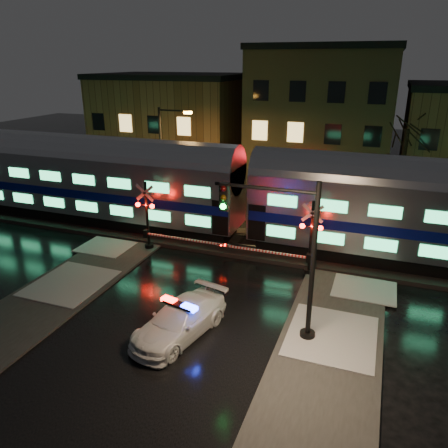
{
  "coord_description": "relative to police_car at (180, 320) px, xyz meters",
  "views": [
    {
      "loc": [
        7.6,
        -18.67,
        10.66
      ],
      "look_at": [
        -0.23,
        2.5,
        2.2
      ],
      "focal_mm": 35.0,
      "sensor_mm": 36.0,
      "label": 1
    }
  ],
  "objects": [
    {
      "name": "traffic_light",
      "position": [
        3.94,
        1.51,
        2.82
      ],
      "size": [
        4.29,
        0.74,
        6.64
      ],
      "rotation": [
        0.0,
        0.0,
        0.0
      ],
      "color": "black",
      "rests_on": "ground"
    },
    {
      "name": "building_left",
      "position": [
        -13.58,
        26.93,
        3.79
      ],
      "size": [
        14.0,
        10.0,
        9.0
      ],
      "primitive_type": "cube",
      "color": "brown",
      "rests_on": "ground"
    },
    {
      "name": "crossing_signal_left",
      "position": [
        -5.24,
        7.24,
        1.03
      ],
      "size": [
        5.91,
        0.66,
        4.19
      ],
      "color": "black",
      "rests_on": "ground"
    },
    {
      "name": "streetlight",
      "position": [
        -7.78,
        13.93,
        3.7
      ],
      "size": [
        2.56,
        0.27,
        7.65
      ],
      "color": "black",
      "rests_on": "ground"
    },
    {
      "name": "train",
      "position": [
        -0.32,
        9.93,
        2.68
      ],
      "size": [
        51.0,
        3.12,
        5.92
      ],
      "color": "black",
      "rests_on": "ballast"
    },
    {
      "name": "sidewalk_right",
      "position": [
        5.92,
        -1.07,
        -0.65
      ],
      "size": [
        4.0,
        20.0,
        0.12
      ],
      "primitive_type": "cube",
      "color": "#2D2D2D",
      "rests_on": "ground"
    },
    {
      "name": "ground",
      "position": [
        -0.58,
        4.93,
        -0.71
      ],
      "size": [
        120.0,
        120.0,
        0.0
      ],
      "primitive_type": "plane",
      "color": "black",
      "rests_on": "ground"
    },
    {
      "name": "sidewalk_left",
      "position": [
        -7.08,
        -1.07,
        -0.65
      ],
      "size": [
        4.0,
        20.0,
        0.12
      ],
      "primitive_type": "cube",
      "color": "#2D2D2D",
      "rests_on": "ground"
    },
    {
      "name": "police_car",
      "position": [
        0.0,
        0.0,
        0.0
      ],
      "size": [
        3.03,
        5.16,
        1.57
      ],
      "rotation": [
        0.0,
        0.0,
        -0.23
      ],
      "color": "white",
      "rests_on": "ground"
    },
    {
      "name": "building_mid",
      "position": [
        1.42,
        27.43,
        5.04
      ],
      "size": [
        12.0,
        11.0,
        11.5
      ],
      "primitive_type": "cube",
      "color": "brown",
      "rests_on": "ground"
    },
    {
      "name": "crossing_signal_right",
      "position": [
        3.66,
        7.23,
        0.98
      ],
      "size": [
        5.78,
        0.66,
        4.09
      ],
      "color": "black",
      "rests_on": "ground"
    },
    {
      "name": "ballast",
      "position": [
        -0.58,
        9.93,
        -0.59
      ],
      "size": [
        90.0,
        4.2,
        0.24
      ],
      "primitive_type": "cube",
      "color": "black",
      "rests_on": "ground"
    }
  ]
}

